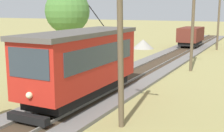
# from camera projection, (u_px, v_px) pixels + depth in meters

# --- Properties ---
(red_tram) EXTENTS (2.60, 8.54, 4.79)m
(red_tram) POSITION_uv_depth(u_px,v_px,m) (82.00, 62.00, 15.86)
(red_tram) COLOR red
(red_tram) RESTS_ON rail_right
(freight_car) EXTENTS (2.40, 5.20, 2.31)m
(freight_car) POSITION_uv_depth(u_px,v_px,m) (191.00, 36.00, 38.55)
(freight_car) COLOR maroon
(freight_car) RESTS_ON rail_right
(utility_pole_near_tram) EXTENTS (1.40, 0.54, 7.04)m
(utility_pole_near_tram) POSITION_uv_depth(u_px,v_px,m) (120.00, 42.00, 12.16)
(utility_pole_near_tram) COLOR brown
(utility_pole_near_tram) RESTS_ON ground
(utility_pole_mid) EXTENTS (1.40, 0.28, 8.23)m
(utility_pole_mid) POSITION_uv_depth(u_px,v_px,m) (193.00, 18.00, 23.79)
(utility_pole_mid) COLOR brown
(utility_pole_mid) RESTS_ON ground
(utility_pole_far) EXTENTS (1.40, 0.31, 8.04)m
(utility_pole_far) POSITION_uv_depth(u_px,v_px,m) (219.00, 16.00, 36.45)
(utility_pole_far) COLOR brown
(utility_pole_far) RESTS_ON ground
(gravel_pile) EXTENTS (2.73, 2.73, 1.17)m
(gravel_pile) POSITION_uv_depth(u_px,v_px,m) (143.00, 44.00, 38.37)
(gravel_pile) COLOR #9E998E
(gravel_pile) RESTS_ON ground
(tree_left_near) EXTENTS (4.60, 4.60, 7.00)m
(tree_left_near) POSITION_uv_depth(u_px,v_px,m) (67.00, 11.00, 31.30)
(tree_left_near) COLOR #4C3823
(tree_left_near) RESTS_ON ground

